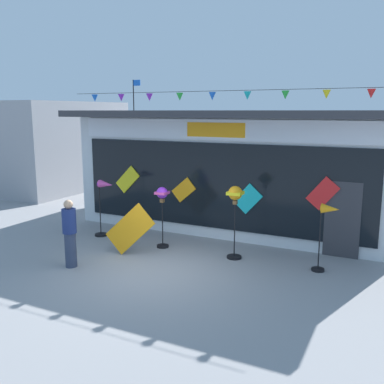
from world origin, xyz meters
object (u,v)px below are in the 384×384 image
display_kite_on_ground (130,229)px  wind_spinner_center_right (327,222)px  wind_spinner_far_left (105,196)px  wind_spinner_left (162,201)px  wind_spinner_center_left (235,202)px  person_near_camera (70,232)px  kite_shop_building (248,165)px

display_kite_on_ground → wind_spinner_center_right: bearing=11.5°
wind_spinner_far_left → wind_spinner_center_right: (6.48, -0.06, -0.02)m
wind_spinner_left → wind_spinner_center_left: 2.14m
wind_spinner_far_left → wind_spinner_center_left: size_ratio=0.91×
wind_spinner_left → wind_spinner_center_right: (4.40, 0.07, -0.09)m
wind_spinner_center_left → wind_spinner_center_right: size_ratio=1.15×
person_near_camera → wind_spinner_center_left: bearing=-2.2°
wind_spinner_center_left → display_kite_on_ground: 2.87m
kite_shop_building → wind_spinner_left: kite_shop_building is taller
person_near_camera → display_kite_on_ground: size_ratio=1.30×
wind_spinner_far_left → wind_spinner_center_left: wind_spinner_center_left is taller
wind_spinner_far_left → person_near_camera: bearing=-71.4°
wind_spinner_left → display_kite_on_ground: size_ratio=1.33×
wind_spinner_center_left → person_near_camera: bearing=-145.2°
wind_spinner_center_right → person_near_camera: size_ratio=0.99×
kite_shop_building → wind_spinner_far_left: (-3.09, -4.06, -0.67)m
wind_spinner_far_left → wind_spinner_center_right: bearing=-0.5°
wind_spinner_center_left → person_near_camera: size_ratio=1.14×
wind_spinner_center_right → display_kite_on_ground: 4.99m
wind_spinner_center_right → display_kite_on_ground: wind_spinner_center_right is taller
person_near_camera → display_kite_on_ground: person_near_camera is taller
kite_shop_building → wind_spinner_left: size_ratio=6.03×
wind_spinner_center_right → display_kite_on_ground: bearing=-168.5°
kite_shop_building → wind_spinner_center_left: bearing=-74.9°
kite_shop_building → wind_spinner_center_right: bearing=-50.5°
kite_shop_building → display_kite_on_ground: bearing=-106.1°
wind_spinner_center_left → person_near_camera: 4.16m
wind_spinner_center_left → wind_spinner_center_right: (2.28, 0.04, -0.27)m
wind_spinner_far_left → wind_spinner_left: 2.08m
wind_spinner_far_left → person_near_camera: size_ratio=1.03×
person_near_camera → kite_shop_building: bearing=33.9°
wind_spinner_far_left → display_kite_on_ground: (1.62, -1.05, -0.55)m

